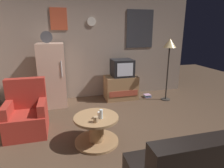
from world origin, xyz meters
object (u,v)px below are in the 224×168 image
at_px(crt_tv, 122,68).
at_px(coffee_table, 96,130).
at_px(standing_lamp, 170,48).
at_px(book_stack, 147,96).
at_px(tv_stand, 121,87).
at_px(fridge, 52,75).
at_px(armchair, 27,115).
at_px(wine_glass, 101,114).
at_px(mug_ceramic_white, 100,115).
at_px(mug_ceramic_tan, 96,119).

distance_m(crt_tv, coffee_table, 2.26).
xyz_separation_m(standing_lamp, book_stack, (-0.39, 0.30, -1.32)).
bearing_deg(crt_tv, tv_stand, 178.14).
xyz_separation_m(fridge, armchair, (-0.43, -1.25, -0.42)).
distance_m(coffee_table, wine_glass, 0.33).
relative_size(crt_tv, wine_glass, 3.60).
bearing_deg(wine_glass, tv_stand, 64.68).
xyz_separation_m(crt_tv, mug_ceramic_white, (-0.99, -1.95, -0.33)).
bearing_deg(book_stack, tv_stand, 171.96).
height_order(crt_tv, armchair, crt_tv).
distance_m(standing_lamp, coffee_table, 2.85).
distance_m(mug_ceramic_white, book_stack, 2.55).
xyz_separation_m(coffee_table, armchair, (-1.14, 0.65, 0.11)).
distance_m(standing_lamp, mug_ceramic_white, 2.73).
relative_size(tv_stand, armchair, 0.87).
bearing_deg(mug_ceramic_tan, tv_stand, 63.44).
relative_size(coffee_table, armchair, 0.75).
relative_size(crt_tv, armchair, 0.56).
xyz_separation_m(mug_ceramic_white, book_stack, (1.69, 1.85, -0.47)).
bearing_deg(mug_ceramic_tan, crt_tv, 62.79).
distance_m(tv_stand, crt_tv, 0.53).
distance_m(mug_ceramic_tan, armchair, 1.39).
relative_size(fridge, standing_lamp, 1.11).
bearing_deg(crt_tv, mug_ceramic_white, -116.84).
xyz_separation_m(crt_tv, standing_lamp, (1.10, -0.40, 0.52)).
bearing_deg(coffee_table, fridge, 110.37).
bearing_deg(tv_stand, mug_ceramic_white, -116.13).
xyz_separation_m(armchair, book_stack, (2.89, 1.16, -0.30)).
height_order(fridge, mug_ceramic_white, fridge).
bearing_deg(mug_ceramic_white, standing_lamp, 36.64).
bearing_deg(armchair, wine_glass, -31.71).
distance_m(crt_tv, mug_ceramic_tan, 2.38).
bearing_deg(crt_tv, standing_lamp, -20.09).
bearing_deg(standing_lamp, mug_ceramic_white, -143.36).
xyz_separation_m(fridge, crt_tv, (1.75, 0.01, 0.08)).
relative_size(armchair, book_stack, 5.46).
xyz_separation_m(standing_lamp, coffee_table, (-2.14, -1.51, -1.13)).
distance_m(mug_ceramic_white, armchair, 1.39).
bearing_deg(crt_tv, wine_glass, -116.01).
relative_size(wine_glass, mug_ceramic_white, 1.67).
xyz_separation_m(tv_stand, mug_ceramic_tan, (-1.05, -2.10, 0.20)).
bearing_deg(book_stack, crt_tv, 171.71).
relative_size(standing_lamp, coffee_table, 2.21).
bearing_deg(crt_tv, book_stack, -8.29).
xyz_separation_m(tv_stand, mug_ceramic_white, (-0.96, -1.95, 0.20)).
distance_m(wine_glass, mug_ceramic_white, 0.06).
relative_size(crt_tv, coffee_table, 0.75).
xyz_separation_m(fridge, mug_ceramic_white, (0.76, -1.94, -0.25)).
xyz_separation_m(coffee_table, mug_ceramic_white, (0.06, -0.04, 0.28)).
height_order(mug_ceramic_tan, book_stack, mug_ceramic_tan).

